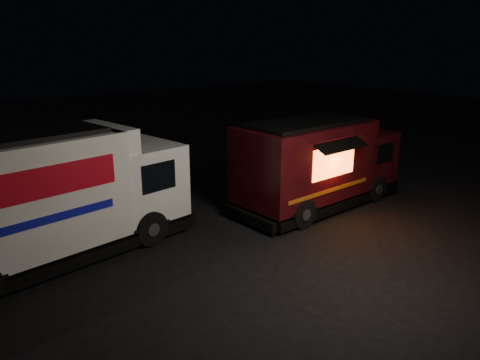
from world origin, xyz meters
The scene contains 3 objects.
ground centered at (0.00, 0.00, 0.00)m, with size 80.00×80.00×0.00m, color black.
white_truck centered at (-4.92, 2.66, 1.78)m, with size 7.84×2.67×3.55m, color white, non-canonical shape.
red_truck centered at (3.81, 1.12, 1.57)m, with size 6.75×2.48×3.14m, color #3C0B0E, non-canonical shape.
Camera 1 is at (-8.25, -9.63, 5.75)m, focal length 35.00 mm.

